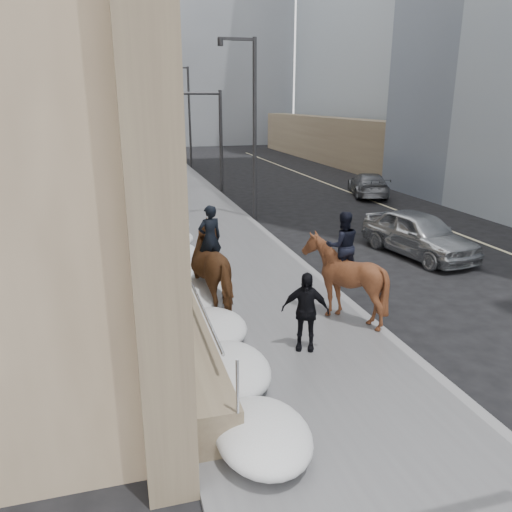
{
  "coord_description": "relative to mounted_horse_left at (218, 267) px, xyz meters",
  "views": [
    {
      "loc": [
        -3.28,
        -8.3,
        5.39
      ],
      "look_at": [
        -0.09,
        3.1,
        1.7
      ],
      "focal_mm": 35.0,
      "sensor_mm": 36.0,
      "label": 1
    }
  ],
  "objects": [
    {
      "name": "curb",
      "position": [
        3.55,
        6.27,
        -1.21
      ],
      "size": [
        0.24,
        80.0,
        0.12
      ],
      "primitive_type": "cube",
      "color": "slate",
      "rests_on": "ground"
    },
    {
      "name": "pedestrian",
      "position": [
        1.39,
        -2.68,
        -0.26
      ],
      "size": [
        1.13,
        0.81,
        1.78
      ],
      "primitive_type": "imported",
      "rotation": [
        0.0,
        0.0,
        -0.4
      ],
      "color": "black",
      "rests_on": "sidewalk"
    },
    {
      "name": "streetlight_far",
      "position": [
        3.67,
        30.27,
        3.31
      ],
      "size": [
        1.71,
        0.24,
        8.0
      ],
      "color": "#2D2D30",
      "rests_on": "ground"
    },
    {
      "name": "ground",
      "position": [
        0.93,
        -3.73,
        -1.27
      ],
      "size": [
        140.0,
        140.0,
        0.0
      ],
      "primitive_type": "plane",
      "color": "black",
      "rests_on": "ground"
    },
    {
      "name": "mounted_horse_left",
      "position": [
        0.0,
        0.0,
        0.0
      ],
      "size": [
        1.75,
        2.82,
        2.76
      ],
      "rotation": [
        0.0,
        0.0,
        3.37
      ],
      "color": "#462915",
      "rests_on": "sidewalk"
    },
    {
      "name": "streetlight_mid",
      "position": [
        3.67,
        10.27,
        3.31
      ],
      "size": [
        1.71,
        0.24,
        8.0
      ],
      "color": "#2D2D30",
      "rests_on": "ground"
    },
    {
      "name": "mounted_horse_right",
      "position": [
        2.88,
        -1.4,
        0.0
      ],
      "size": [
        1.93,
        2.12,
        2.72
      ],
      "rotation": [
        0.0,
        0.0,
        3.02
      ],
      "color": "#4A2715",
      "rests_on": "sidewalk"
    },
    {
      "name": "bg_building_mid",
      "position": [
        4.93,
        56.27,
        12.73
      ],
      "size": [
        30.0,
        12.0,
        28.0
      ],
      "primitive_type": "cube",
      "color": "slate",
      "rests_on": "ground"
    },
    {
      "name": "lane_line",
      "position": [
        11.43,
        6.27,
        -1.27
      ],
      "size": [
        0.15,
        70.0,
        0.01
      ],
      "primitive_type": "cube",
      "color": "#BFB78C",
      "rests_on": "ground"
    },
    {
      "name": "bg_building_far",
      "position": [
        -5.07,
        68.27,
        8.73
      ],
      "size": [
        24.0,
        12.0,
        20.0
      ],
      "primitive_type": "cube",
      "color": "gray",
      "rests_on": "ground"
    },
    {
      "name": "car_grey",
      "position": [
        11.92,
        14.38,
        -0.59
      ],
      "size": [
        3.26,
        5.05,
        1.36
      ],
      "primitive_type": "imported",
      "rotation": [
        0.0,
        0.0,
        2.83
      ],
      "color": "slate",
      "rests_on": "ground"
    },
    {
      "name": "car_silver",
      "position": [
        8.0,
        3.14,
        -0.46
      ],
      "size": [
        2.66,
        5.01,
        1.62
      ],
      "primitive_type": "imported",
      "rotation": [
        0.0,
        0.0,
        0.16
      ],
      "color": "#A8ACB0",
      "rests_on": "ground"
    },
    {
      "name": "limestone_building",
      "position": [
        -4.32,
        16.23,
        7.63
      ],
      "size": [
        6.1,
        44.0,
        18.0
      ],
      "color": "#8D765C",
      "rests_on": "ground"
    },
    {
      "name": "traffic_signal",
      "position": [
        3.01,
        18.27,
        2.73
      ],
      "size": [
        4.1,
        0.22,
        6.0
      ],
      "color": "#2D2D30",
      "rests_on": "ground"
    },
    {
      "name": "snow_bank",
      "position": [
        -0.49,
        4.38,
        -0.81
      ],
      "size": [
        1.7,
        18.1,
        0.76
      ],
      "color": "silver",
      "rests_on": "sidewalk"
    },
    {
      "name": "sidewalk",
      "position": [
        0.93,
        6.27,
        -1.21
      ],
      "size": [
        5.0,
        80.0,
        0.12
      ],
      "primitive_type": "cube",
      "color": "#515153",
      "rests_on": "ground"
    }
  ]
}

